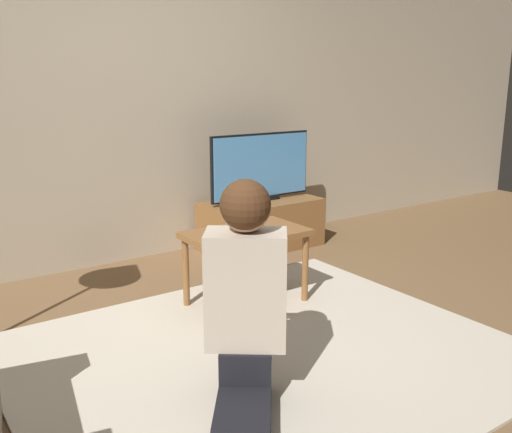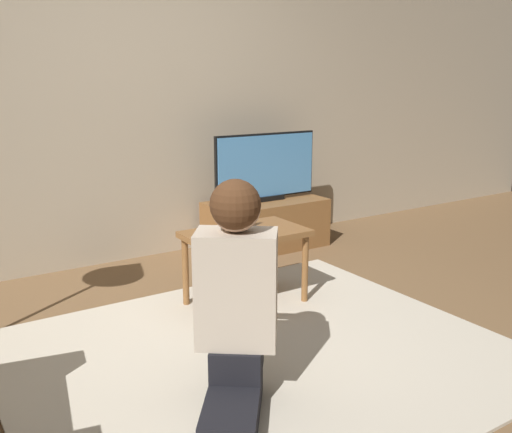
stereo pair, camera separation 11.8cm
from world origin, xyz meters
name	(u,v)px [view 1 (the left image)]	position (x,y,z in m)	size (l,w,h in m)	color
ground_plane	(266,356)	(0.00, 0.00, 0.00)	(10.00, 10.00, 0.00)	brown
wall_back	(111,89)	(0.00, 1.93, 1.30)	(10.00, 0.06, 2.60)	tan
rug	(266,354)	(0.00, 0.00, 0.01)	(2.44, 2.09, 0.02)	beige
tv_stand	(261,224)	(1.09, 1.57, 0.20)	(0.98, 0.49, 0.40)	brown
tv	(261,167)	(1.09, 1.58, 0.68)	(0.93, 0.08, 0.55)	black
coffee_table	(246,241)	(0.29, 0.62, 0.41)	(0.73, 0.44, 0.48)	brown
person_kneeling	(246,294)	(-0.32, -0.29, 0.50)	(0.70, 0.81, 0.98)	black
picture_frame	(245,217)	(0.31, 0.66, 0.55)	(0.11, 0.01, 0.15)	brown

